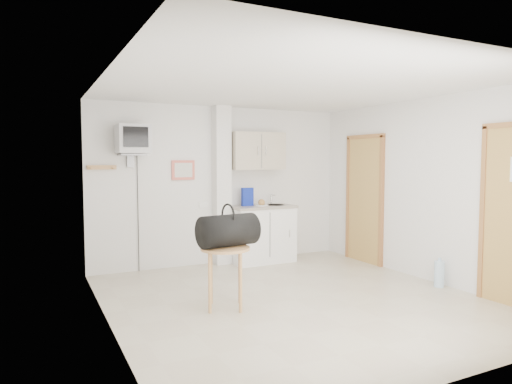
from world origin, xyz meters
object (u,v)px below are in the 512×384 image
crt_television (133,140)px  duffel_bag (228,230)px  water_bottle (439,274)px  round_table (225,257)px

crt_television → duffel_bag: crt_television is taller
duffel_bag → water_bottle: bearing=-18.7°
round_table → crt_television: bearing=107.2°
crt_television → duffel_bag: (0.64, -1.91, -1.06)m
round_table → duffel_bag: (0.05, 0.02, 0.29)m
crt_television → water_bottle: (3.42, -2.39, -1.76)m
crt_television → duffel_bag: bearing=-71.3°
crt_television → water_bottle: crt_television is taller
crt_television → round_table: size_ratio=3.13×
duffel_bag → water_bottle: duffel_bag is taller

